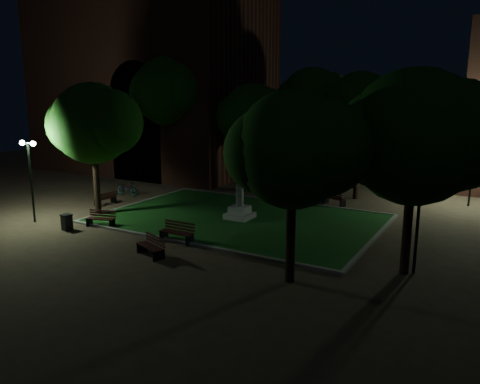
% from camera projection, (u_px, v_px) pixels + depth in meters
% --- Properties ---
extents(ground, '(80.00, 80.00, 0.00)m').
position_uv_depth(ground, '(221.00, 228.00, 24.88)').
color(ground, '#4B392A').
extents(lawn, '(15.00, 10.00, 0.08)m').
position_uv_depth(lawn, '(240.00, 219.00, 26.57)').
color(lawn, '#194E18').
rests_on(lawn, ground).
extents(lawn_kerb, '(15.40, 10.40, 0.12)m').
position_uv_depth(lawn_kerb, '(240.00, 218.00, 26.56)').
color(lawn_kerb, slate).
rests_on(lawn_kerb, ground).
extents(monument, '(1.40, 1.40, 3.20)m').
position_uv_depth(monument, '(240.00, 203.00, 26.37)').
color(monument, '#A29D95').
rests_on(monument, lawn).
extents(building_main, '(20.00, 12.00, 15.00)m').
position_uv_depth(building_main, '(153.00, 89.00, 42.71)').
color(building_main, '#56291E').
rests_on(building_main, ground).
extents(tree_west, '(5.66, 4.62, 7.66)m').
position_uv_depth(tree_west, '(94.00, 124.00, 26.40)').
color(tree_west, black).
rests_on(tree_west, ground).
extents(tree_north_wl, '(5.56, 4.54, 7.73)m').
position_uv_depth(tree_north_wl, '(254.00, 116.00, 33.15)').
color(tree_north_wl, black).
rests_on(tree_north_wl, ground).
extents(tree_north_er, '(5.21, 4.26, 8.45)m').
position_uv_depth(tree_north_er, '(362.00, 104.00, 30.38)').
color(tree_north_er, black).
rests_on(tree_north_er, ground).
extents(tree_east, '(6.36, 5.19, 8.04)m').
position_uv_depth(tree_east, '(418.00, 137.00, 17.48)').
color(tree_east, black).
rests_on(tree_east, ground).
extents(tree_se, '(5.31, 4.33, 7.23)m').
position_uv_depth(tree_se, '(295.00, 150.00, 16.78)').
color(tree_se, black).
rests_on(tree_se, ground).
extents(tree_nw, '(6.56, 5.36, 9.84)m').
position_uv_depth(tree_nw, '(170.00, 91.00, 35.65)').
color(tree_nw, black).
rests_on(tree_nw, ground).
extents(tree_far_north, '(5.72, 4.67, 8.90)m').
position_uv_depth(tree_far_north, '(313.00, 99.00, 34.40)').
color(tree_far_north, black).
rests_on(tree_far_north, ground).
extents(lamppost_sw, '(1.18, 0.28, 4.54)m').
position_uv_depth(lamppost_sw, '(30.00, 166.00, 25.39)').
color(lamppost_sw, black).
rests_on(lamppost_sw, ground).
extents(lamppost_se, '(1.18, 0.28, 4.36)m').
position_uv_depth(lamppost_se, '(420.00, 199.00, 18.07)').
color(lamppost_se, black).
rests_on(lamppost_se, ground).
extents(lamppost_nw, '(1.18, 0.28, 3.99)m').
position_uv_depth(lamppost_nw, '(167.00, 144.00, 39.45)').
color(lamppost_nw, black).
rests_on(lamppost_nw, ground).
extents(lamppost_ne, '(1.18, 0.28, 4.23)m').
position_uv_depth(lamppost_ne, '(473.00, 160.00, 29.05)').
color(lamppost_ne, black).
rests_on(lamppost_ne, ground).
extents(bench_near_left, '(1.73, 1.10, 0.90)m').
position_uv_depth(bench_near_left, '(152.00, 247.00, 20.60)').
color(bench_near_left, black).
rests_on(bench_near_left, ground).
extents(bench_near_right, '(1.77, 0.63, 0.97)m').
position_uv_depth(bench_near_right, '(177.00, 233.00, 22.53)').
color(bench_near_right, black).
rests_on(bench_near_right, ground).
extents(bench_west_near, '(1.67, 0.94, 0.87)m').
position_uv_depth(bench_west_near, '(101.00, 219.00, 25.15)').
color(bench_west_near, black).
rests_on(bench_west_near, ground).
extents(bench_left_side, '(0.70, 1.55, 0.82)m').
position_uv_depth(bench_left_side, '(106.00, 199.00, 29.97)').
color(bench_left_side, black).
rests_on(bench_left_side, ground).
extents(bench_far_side, '(1.68, 1.10, 0.87)m').
position_uv_depth(bench_far_side, '(334.00, 199.00, 29.81)').
color(bench_far_side, black).
rests_on(bench_far_side, ground).
extents(trash_bin, '(0.56, 0.56, 0.84)m').
position_uv_depth(trash_bin, '(67.00, 222.00, 24.46)').
color(trash_bin, black).
rests_on(trash_bin, ground).
extents(bicycle, '(1.97, 0.78, 1.02)m').
position_uv_depth(bicycle, '(127.00, 188.00, 32.66)').
color(bicycle, black).
rests_on(bicycle, ground).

